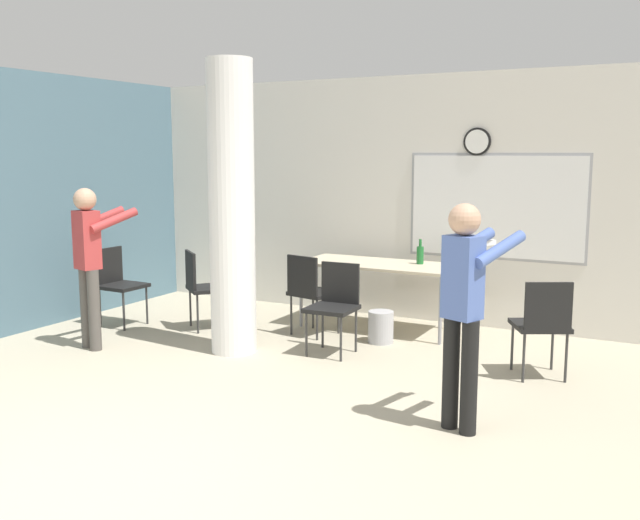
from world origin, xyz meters
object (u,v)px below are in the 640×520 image
Objects in this scene: person_playing_side at (465,299)px; chair_by_left_wall at (118,280)px; bottle_on_table at (420,255)px; chair_near_pillar at (203,283)px; chair_table_left at (311,288)px; chair_mid_room at (543,321)px; chair_table_front at (335,301)px; person_watching_back at (90,255)px; folding_table at (380,267)px.

chair_by_left_wall is at bearing 164.49° from person_playing_side.
bottle_on_table is 0.17× the size of person_playing_side.
chair_near_pillar and chair_table_left have the same top height.
bottle_on_table is 2.84m from person_playing_side.
chair_mid_room is 1.94m from chair_table_front.
person_watching_back is at bearing -113.03° from chair_near_pillar.
bottle_on_table is at bearing 143.71° from chair_mid_room.
person_watching_back is (0.48, -0.86, 0.43)m from chair_by_left_wall.
chair_by_left_wall is 4.52m from person_playing_side.
folding_table is 2.94m from person_playing_side.
chair_table_left is 1.00× the size of chair_table_front.
person_watching_back is at bearing -136.78° from folding_table.
chair_mid_room is at bearing 3.16° from chair_table_front.
chair_mid_room is at bearing 14.82° from person_watching_back.
chair_mid_room is (1.93, -0.97, -0.18)m from folding_table.
bottle_on_table is at bearing 26.46° from chair_near_pillar.
chair_table_left is at bearing 15.45° from chair_by_left_wall.
person_playing_side is (2.19, -1.80, 0.43)m from chair_table_left.
chair_by_left_wall is 1.07m from person_watching_back.
chair_mid_room is 1.53m from person_playing_side.
chair_table_left is at bearing -130.74° from folding_table.
folding_table is 1.95m from chair_near_pillar.
chair_by_left_wall is 0.54× the size of person_playing_side.
bottle_on_table is 1.33m from chair_table_front.
chair_table_left is 1.00× the size of chair_by_left_wall.
person_playing_side is at bearing -39.38° from chair_table_left.
bottle_on_table is 0.31× the size of chair_near_pillar.
chair_table_left is at bearing 171.68° from chair_mid_room.
chair_table_left and chair_by_left_wall have the same top height.
chair_near_pillar is 3.71m from person_playing_side.
chair_table_left is at bearing 140.62° from person_playing_side.
folding_table is 1.09× the size of person_playing_side.
chair_table_left and chair_table_front have the same top height.
chair_near_pillar and chair_mid_room have the same top height.
folding_table is at bearing 124.58° from person_playing_side.
person_watching_back reaches higher than chair_table_front.
chair_mid_room and chair_by_left_wall have the same top height.
person_playing_side is (3.37, -1.49, 0.43)m from chair_near_pillar.
person_watching_back is (-2.61, -2.21, 0.10)m from bottle_on_table.
chair_table_front is at bearing -176.84° from chair_mid_room.
chair_near_pillar is at bearing -165.62° from chair_table_left.
chair_table_left is at bearing 14.38° from chair_near_pillar.
chair_mid_room is 1.00× the size of chair_table_front.
chair_near_pillar and chair_by_left_wall have the same top height.
chair_near_pillar is 1.00× the size of chair_by_left_wall.
bottle_on_table is at bearing 116.06° from person_playing_side.
folding_table is 2.00× the size of chair_near_pillar.
bottle_on_table is 0.17× the size of person_watching_back.
person_watching_back is at bearing -139.82° from bottle_on_table.
bottle_on_table is 3.42m from person_watching_back.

